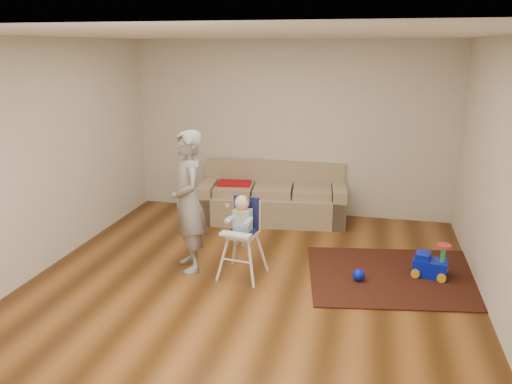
% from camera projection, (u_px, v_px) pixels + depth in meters
% --- Properties ---
extents(ground, '(5.50, 5.50, 0.00)m').
position_uv_depth(ground, '(248.00, 288.00, 5.57)').
color(ground, '#43260D').
rests_on(ground, ground).
extents(room_envelope, '(5.04, 5.52, 2.72)m').
position_uv_depth(room_envelope, '(259.00, 113.00, 5.53)').
color(room_envelope, beige).
rests_on(room_envelope, ground).
extents(sofa, '(2.28, 1.14, 0.85)m').
position_uv_depth(sofa, '(273.00, 193.00, 7.64)').
color(sofa, gray).
rests_on(sofa, ground).
extents(side_table, '(0.52, 0.52, 0.52)m').
position_uv_depth(side_table, '(224.00, 197.00, 8.00)').
color(side_table, black).
rests_on(side_table, ground).
extents(area_rug, '(2.35, 1.91, 0.02)m').
position_uv_depth(area_rug, '(401.00, 276.00, 5.83)').
color(area_rug, black).
rests_on(area_rug, ground).
extents(ride_on_toy, '(0.42, 0.34, 0.41)m').
position_uv_depth(ride_on_toy, '(431.00, 259.00, 5.77)').
color(ride_on_toy, '#081ACA').
rests_on(ride_on_toy, area_rug).
extents(toy_ball, '(0.14, 0.14, 0.14)m').
position_uv_depth(toy_ball, '(359.00, 275.00, 5.68)').
color(toy_ball, '#081ACA').
rests_on(toy_ball, area_rug).
extents(high_chair, '(0.52, 0.52, 0.99)m').
position_uv_depth(high_chair, '(242.00, 238.00, 5.73)').
color(high_chair, white).
rests_on(high_chair, ground).
extents(adult, '(0.67, 0.73, 1.68)m').
position_uv_depth(adult, '(188.00, 202.00, 5.83)').
color(adult, gray).
rests_on(adult, ground).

